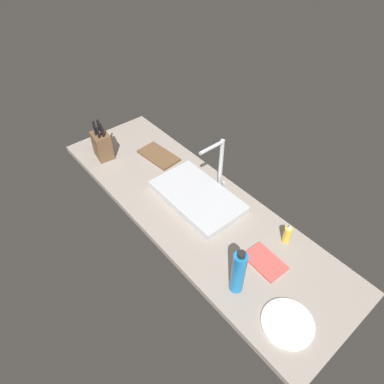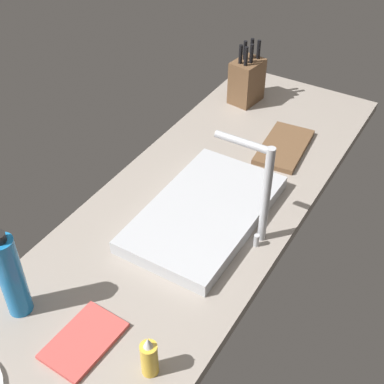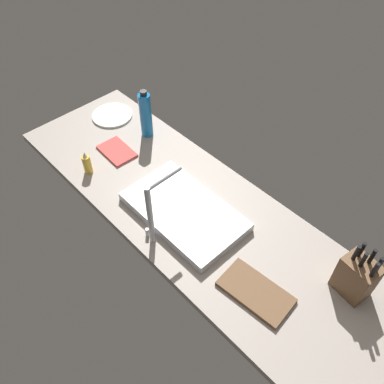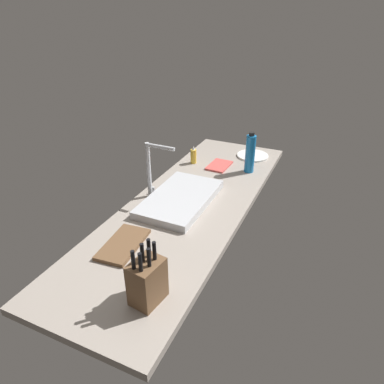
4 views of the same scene
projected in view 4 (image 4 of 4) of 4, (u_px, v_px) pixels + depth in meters
The scene contains 9 objects.
countertop_slab at pixel (190, 205), 189.95cm from camera, with size 191.98×60.94×3.50cm, color gray.
sink_basin at pixel (180, 199), 188.57cm from camera, with size 52.40×30.61×4.20cm, color #B7BABF.
faucet at pixel (152, 166), 185.67cm from camera, with size 5.50×17.13×31.68cm.
knife_block at pixel (147, 281), 123.03cm from camera, with size 13.72×11.08×24.49cm.
cutting_board at pixel (123, 244), 154.97cm from camera, with size 26.97×14.43×1.80cm, color brown.
soap_bottle at pixel (193, 156), 233.08cm from camera, with size 4.03×4.03×12.28cm.
water_bottle at pixel (250, 154), 217.73cm from camera, with size 6.12×6.12×26.31cm.
dinner_plate at pixel (253, 156), 245.24cm from camera, with size 21.93×21.93×1.20cm, color white.
dish_towel at pixel (219, 165), 230.37cm from camera, with size 19.17×12.55×1.20cm, color #CC4C47.
Camera 4 is at (-148.00, -68.67, 99.29)cm, focal length 32.49 mm.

